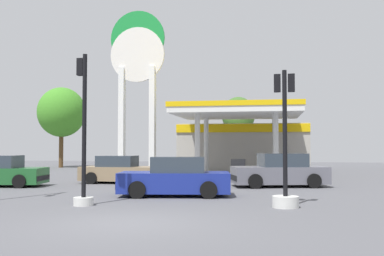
{
  "coord_description": "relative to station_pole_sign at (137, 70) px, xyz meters",
  "views": [
    {
      "loc": [
        3.44,
        -10.5,
        1.89
      ],
      "look_at": [
        -0.34,
        11.17,
        2.84
      ],
      "focal_mm": 41.04,
      "sensor_mm": 36.0,
      "label": 1
    }
  ],
  "objects": [
    {
      "name": "ground_plane",
      "position": [
        5.91,
        -20.0,
        -7.49
      ],
      "size": [
        90.0,
        90.0,
        0.0
      ],
      "primitive_type": "plane",
      "color": "#56565B",
      "rests_on": "ground"
    },
    {
      "name": "gas_station",
      "position": [
        7.43,
        3.55,
        -5.32
      ],
      "size": [
        9.77,
        13.16,
        4.54
      ],
      "color": "#ADA89E",
      "rests_on": "ground"
    },
    {
      "name": "station_pole_sign",
      "position": [
        0.0,
        0.0,
        0.0
      ],
      "size": [
        4.02,
        0.56,
        11.81
      ],
      "color": "white",
      "rests_on": "ground"
    },
    {
      "name": "car_0",
      "position": [
        9.87,
        -9.21,
        -6.77
      ],
      "size": [
        4.72,
        2.89,
        1.58
      ],
      "color": "black",
      "rests_on": "ground"
    },
    {
      "name": "car_1",
      "position": [
        1.68,
        -8.55,
        -6.84
      ],
      "size": [
        3.99,
        1.84,
        1.43
      ],
      "color": "black",
      "rests_on": "ground"
    },
    {
      "name": "car_2",
      "position": [
        5.8,
        -13.93,
        -6.8
      ],
      "size": [
        4.44,
        2.4,
        1.51
      ],
      "color": "black",
      "rests_on": "ground"
    },
    {
      "name": "car_3",
      "position": [
        -3.29,
        -11.39,
        -6.82
      ],
      "size": [
        4.33,
        2.33,
        1.48
      ],
      "color": "black",
      "rests_on": "ground"
    },
    {
      "name": "traffic_signal_0",
      "position": [
        3.44,
        -17.09,
        -5.75
      ],
      "size": [
        0.64,
        0.68,
        4.91
      ],
      "color": "silver",
      "rests_on": "ground"
    },
    {
      "name": "traffic_signal_1",
      "position": [
        9.86,
        -16.45,
        -6.21
      ],
      "size": [
        0.82,
        0.82,
        4.3
      ],
      "color": "silver",
      "rests_on": "ground"
    },
    {
      "name": "tree_0",
      "position": [
        -9.34,
        6.96,
        -2.44
      ],
      "size": [
        4.33,
        4.33,
        7.34
      ],
      "color": "brown",
      "rests_on": "ground"
    },
    {
      "name": "tree_1",
      "position": [
        6.72,
        8.74,
        -2.79
      ],
      "size": [
        2.96,
        2.96,
        6.36
      ],
      "color": "brown",
      "rests_on": "ground"
    }
  ]
}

